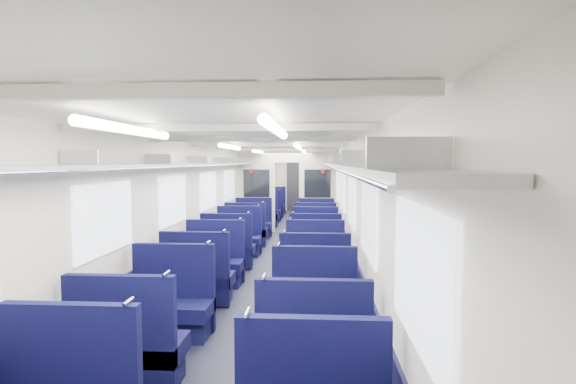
# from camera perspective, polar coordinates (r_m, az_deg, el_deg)

# --- Properties ---
(floor) EXTENTS (2.80, 18.00, 0.01)m
(floor) POSITION_cam_1_polar(r_m,az_deg,el_deg) (10.11, -1.32, -7.73)
(floor) COLOR black
(floor) RESTS_ON ground
(ceiling) EXTENTS (2.80, 18.00, 0.01)m
(ceiling) POSITION_cam_1_polar(r_m,az_deg,el_deg) (9.91, -1.34, 5.70)
(ceiling) COLOR silver
(ceiling) RESTS_ON wall_left
(wall_left) EXTENTS (0.02, 18.00, 2.35)m
(wall_left) POSITION_cam_1_polar(r_m,az_deg,el_deg) (10.16, -9.22, -1.02)
(wall_left) COLOR beige
(wall_left) RESTS_ON floor
(dado_left) EXTENTS (0.03, 17.90, 0.70)m
(dado_left) POSITION_cam_1_polar(r_m,az_deg,el_deg) (10.26, -9.09, -5.62)
(dado_left) COLOR black
(dado_left) RESTS_ON floor
(wall_right) EXTENTS (0.02, 18.00, 2.35)m
(wall_right) POSITION_cam_1_polar(r_m,az_deg,el_deg) (9.92, 6.76, -1.12)
(wall_right) COLOR beige
(wall_right) RESTS_ON floor
(dado_right) EXTENTS (0.03, 17.90, 0.70)m
(dado_right) POSITION_cam_1_polar(r_m,az_deg,el_deg) (10.03, 6.63, -5.82)
(dado_right) COLOR black
(dado_right) RESTS_ON floor
(wall_far) EXTENTS (2.80, 0.02, 2.35)m
(wall_far) POSITION_cam_1_polar(r_m,az_deg,el_deg) (18.91, 1.01, 1.23)
(wall_far) COLOR beige
(wall_far) RESTS_ON floor
(luggage_rack_left) EXTENTS (0.36, 17.40, 0.18)m
(luggage_rack_left) POSITION_cam_1_polar(r_m,az_deg,el_deg) (10.09, -8.23, 3.49)
(luggage_rack_left) COLOR #B2B5BA
(luggage_rack_left) RESTS_ON wall_left
(luggage_rack_right) EXTENTS (0.36, 17.40, 0.18)m
(luggage_rack_right) POSITION_cam_1_polar(r_m,az_deg,el_deg) (9.88, 5.71, 3.50)
(luggage_rack_right) COLOR #B2B5BA
(luggage_rack_right) RESTS_ON wall_right
(windows) EXTENTS (2.78, 15.60, 0.75)m
(windows) POSITION_cam_1_polar(r_m,az_deg,el_deg) (9.47, -1.56, 0.16)
(windows) COLOR white
(windows) RESTS_ON wall_left
(ceiling_fittings) EXTENTS (2.70, 16.06, 0.11)m
(ceiling_fittings) POSITION_cam_1_polar(r_m,az_deg,el_deg) (9.65, -1.47, 5.39)
(ceiling_fittings) COLOR beige
(ceiling_fittings) RESTS_ON ceiling
(end_door) EXTENTS (0.75, 0.06, 2.00)m
(end_door) POSITION_cam_1_polar(r_m,az_deg,el_deg) (18.86, 1.00, 0.69)
(end_door) COLOR black
(end_door) RESTS_ON floor
(bulkhead) EXTENTS (2.80, 0.10, 2.35)m
(bulkhead) POSITION_cam_1_polar(r_m,az_deg,el_deg) (13.14, -0.13, 0.36)
(bulkhead) COLOR beige
(bulkhead) RESTS_ON floor
(seat_4) EXTENTS (0.97, 0.54, 1.09)m
(seat_4) POSITION_cam_1_polar(r_m,az_deg,el_deg) (4.54, -19.42, -18.21)
(seat_4) COLOR #0B0D39
(seat_4) RESTS_ON floor
(seat_5) EXTENTS (0.97, 0.54, 1.09)m
(seat_5) POSITION_cam_1_polar(r_m,az_deg,el_deg) (4.18, 3.20, -19.97)
(seat_5) COLOR #0B0D39
(seat_5) RESTS_ON floor
(seat_6) EXTENTS (0.97, 0.54, 1.09)m
(seat_6) POSITION_cam_1_polar(r_m,az_deg,el_deg) (5.62, -14.39, -13.76)
(seat_6) COLOR #0B0D39
(seat_6) RESTS_ON floor
(seat_7) EXTENTS (0.97, 0.54, 1.09)m
(seat_7) POSITION_cam_1_polar(r_m,az_deg,el_deg) (5.31, 3.30, -14.73)
(seat_7) COLOR #0B0D39
(seat_7) RESTS_ON floor
(seat_8) EXTENTS (0.97, 0.54, 1.09)m
(seat_8) POSITION_cam_1_polar(r_m,az_deg,el_deg) (6.72, -11.21, -10.81)
(seat_8) COLOR #0B0D39
(seat_8) RESTS_ON floor
(seat_9) EXTENTS (0.97, 0.54, 1.09)m
(seat_9) POSITION_cam_1_polar(r_m,az_deg,el_deg) (6.50, 3.35, -11.25)
(seat_9) COLOR #0B0D39
(seat_9) RESTS_ON floor
(seat_10) EXTENTS (0.97, 0.54, 1.09)m
(seat_10) POSITION_cam_1_polar(r_m,az_deg,el_deg) (7.69, -9.22, -8.91)
(seat_10) COLOR #0B0D39
(seat_10) RESTS_ON floor
(seat_11) EXTENTS (0.97, 0.54, 1.09)m
(seat_11) POSITION_cam_1_polar(r_m,az_deg,el_deg) (7.61, 3.39, -9.01)
(seat_11) COLOR #0B0D39
(seat_11) RESTS_ON floor
(seat_12) EXTENTS (0.97, 0.54, 1.09)m
(seat_12) POSITION_cam_1_polar(r_m,az_deg,el_deg) (8.83, -7.50, -7.24)
(seat_12) COLOR #0B0D39
(seat_12) RESTS_ON floor
(seat_13) EXTENTS (0.97, 0.54, 1.09)m
(seat_13) POSITION_cam_1_polar(r_m,az_deg,el_deg) (8.76, 3.42, -7.30)
(seat_13) COLOR #0B0D39
(seat_13) RESTS_ON floor
(seat_14) EXTENTS (0.97, 0.54, 1.09)m
(seat_14) POSITION_cam_1_polar(r_m,az_deg,el_deg) (9.97, -6.19, -5.96)
(seat_14) COLOR #0B0D39
(seat_14) RESTS_ON floor
(seat_15) EXTENTS (0.97, 0.54, 1.09)m
(seat_15) POSITION_cam_1_polar(r_m,az_deg,el_deg) (9.78, 3.44, -6.13)
(seat_15) COLOR #0B0D39
(seat_15) RESTS_ON floor
(seat_16) EXTENTS (0.97, 0.54, 1.09)m
(seat_16) POSITION_cam_1_polar(r_m,az_deg,el_deg) (11.02, -5.24, -5.02)
(seat_16) COLOR #0B0D39
(seat_16) RESTS_ON floor
(seat_17) EXTENTS (0.97, 0.54, 1.09)m
(seat_17) POSITION_cam_1_polar(r_m,az_deg,el_deg) (11.00, 3.46, -5.03)
(seat_17) COLOR #0B0D39
(seat_17) RESTS_ON floor
(seat_18) EXTENTS (0.97, 0.54, 1.09)m
(seat_18) POSITION_cam_1_polar(r_m,az_deg,el_deg) (12.21, -4.37, -4.15)
(seat_18) COLOR #0B0D39
(seat_18) RESTS_ON floor
(seat_19) EXTENTS (0.97, 0.54, 1.09)m
(seat_19) POSITION_cam_1_polar(r_m,az_deg,el_deg) (12.01, 3.47, -4.28)
(seat_19) COLOR #0B0D39
(seat_19) RESTS_ON floor
(seat_20) EXTENTS (0.97, 0.54, 1.09)m
(seat_20) POSITION_cam_1_polar(r_m,az_deg,el_deg) (14.22, -3.22, -3.02)
(seat_20) COLOR #0B0D39
(seat_20) RESTS_ON floor
(seat_21) EXTENTS (0.97, 0.54, 1.09)m
(seat_21) POSITION_cam_1_polar(r_m,az_deg,el_deg) (14.13, 3.49, -3.06)
(seat_21) COLOR #0B0D39
(seat_21) RESTS_ON floor
(seat_22) EXTENTS (0.97, 0.54, 1.09)m
(seat_22) POSITION_cam_1_polar(r_m,az_deg,el_deg) (15.33, -2.72, -2.52)
(seat_22) COLOR #0B0D39
(seat_22) RESTS_ON floor
(seat_23) EXTENTS (0.97, 0.54, 1.09)m
(seat_23) POSITION_cam_1_polar(r_m,az_deg,el_deg) (15.28, 3.50, -2.55)
(seat_23) COLOR #0B0D39
(seat_23) RESTS_ON floor
(seat_24) EXTENTS (0.97, 0.54, 1.09)m
(seat_24) POSITION_cam_1_polar(r_m,az_deg,el_deg) (16.45, -2.29, -2.09)
(seat_24) COLOR #0B0D39
(seat_24) RESTS_ON floor
(seat_25) EXTENTS (0.97, 0.54, 1.09)m
(seat_25) POSITION_cam_1_polar(r_m,az_deg,el_deg) (16.32, 3.50, -2.14)
(seat_25) COLOR #0B0D39
(seat_25) RESTS_ON floor
(seat_26) EXTENTS (0.97, 0.54, 1.09)m
(seat_26) POSITION_cam_1_polar(r_m,az_deg,el_deg) (17.54, -1.92, -1.72)
(seat_26) COLOR #0B0D39
(seat_26) RESTS_ON floor
(seat_27) EXTENTS (0.97, 0.54, 1.09)m
(seat_27) POSITION_cam_1_polar(r_m,az_deg,el_deg) (17.50, 3.51, -1.74)
(seat_27) COLOR #0B0D39
(seat_27) RESTS_ON floor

